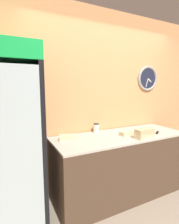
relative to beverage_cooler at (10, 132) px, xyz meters
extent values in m
cube|color=tan|center=(1.43, 0.31, 0.27)|extent=(5.20, 0.06, 2.70)
torus|color=gray|center=(2.25, 0.27, 0.63)|extent=(0.44, 0.05, 0.44)
cylinder|color=#1E2338|center=(2.25, 0.27, 0.63)|extent=(0.36, 0.01, 0.36)
cube|color=white|center=(2.28, 0.26, 0.60)|extent=(0.08, 0.01, 0.07)
cube|color=white|center=(2.23, 0.26, 0.56)|extent=(0.05, 0.01, 0.15)
cube|color=#4C3828|center=(1.43, -0.10, -0.65)|extent=(1.95, 0.72, 0.86)
cube|color=#BCB2A3|center=(1.43, -0.10, -0.20)|extent=(1.95, 0.72, 0.02)
cube|color=black|center=(0.00, 0.24, -0.17)|extent=(0.64, 0.04, 1.82)
cube|color=black|center=(0.29, -0.04, -0.17)|extent=(0.05, 0.61, 1.82)
cube|color=black|center=(0.00, -0.04, -1.05)|extent=(0.64, 0.61, 0.05)
cube|color=white|center=(0.00, 0.22, -0.17)|extent=(0.54, 0.02, 1.72)
cube|color=silver|center=(0.00, -0.35, -0.17)|extent=(0.54, 0.01, 1.72)
cube|color=green|center=(0.00, -0.07, 0.83)|extent=(0.64, 0.55, 0.18)
cube|color=silver|center=(0.00, -0.06, -0.57)|extent=(0.52, 0.49, 0.01)
cube|color=silver|center=(0.00, -0.06, -0.16)|extent=(0.52, 0.49, 0.01)
cube|color=silver|center=(0.00, -0.06, 0.25)|extent=(0.52, 0.49, 0.01)
cylinder|color=#72337F|center=(0.09, -0.26, 0.32)|extent=(0.07, 0.07, 0.13)
cylinder|color=#72337F|center=(0.09, -0.26, 0.41)|extent=(0.03, 0.03, 0.05)
cylinder|color=navy|center=(0.04, -0.26, -0.50)|extent=(0.06, 0.06, 0.13)
cylinder|color=navy|center=(0.04, -0.26, -0.41)|extent=(0.02, 0.02, 0.05)
cylinder|color=gold|center=(-0.08, -0.26, -0.07)|extent=(0.07, 0.07, 0.17)
cylinder|color=gold|center=(-0.08, -0.26, 0.06)|extent=(0.03, 0.03, 0.07)
cylinder|color=gold|center=(0.18, -0.26, -0.50)|extent=(0.07, 0.07, 0.13)
cylinder|color=gold|center=(0.18, -0.26, -0.41)|extent=(0.03, 0.03, 0.05)
cylinder|color=#5B2D19|center=(0.02, -0.26, -0.08)|extent=(0.08, 0.08, 0.14)
cylinder|color=#5B2D19|center=(0.02, -0.26, 0.02)|extent=(0.03, 0.03, 0.06)
cylinder|color=#B2BCCC|center=(0.16, -0.26, -0.09)|extent=(0.07, 0.07, 0.12)
cylinder|color=#B2BCCC|center=(0.16, -0.26, -0.01)|extent=(0.03, 0.03, 0.05)
cylinder|color=#5B2D19|center=(-0.09, -0.26, -0.47)|extent=(0.07, 0.07, 0.18)
cylinder|color=#5B2D19|center=(-0.09, -0.26, -0.34)|extent=(0.03, 0.03, 0.08)
cube|color=beige|center=(1.61, -0.36, -0.16)|extent=(0.28, 0.14, 0.06)
cube|color=tan|center=(1.61, -0.36, -0.10)|extent=(0.27, 0.13, 0.06)
cube|color=beige|center=(1.50, -0.15, -0.16)|extent=(0.24, 0.12, 0.06)
cube|color=beige|center=(0.68, 0.02, -0.16)|extent=(0.26, 0.18, 0.07)
cube|color=silver|center=(2.12, -0.15, -0.19)|extent=(0.24, 0.18, 0.00)
cube|color=black|center=(1.96, -0.26, -0.18)|extent=(0.11, 0.09, 0.02)
cylinder|color=silver|center=(1.17, 0.17, -0.13)|extent=(0.09, 0.09, 0.13)
cylinder|color=#262628|center=(1.17, 0.17, -0.06)|extent=(0.08, 0.08, 0.01)
camera|label=1|loc=(-0.06, -2.05, 0.49)|focal=28.00mm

